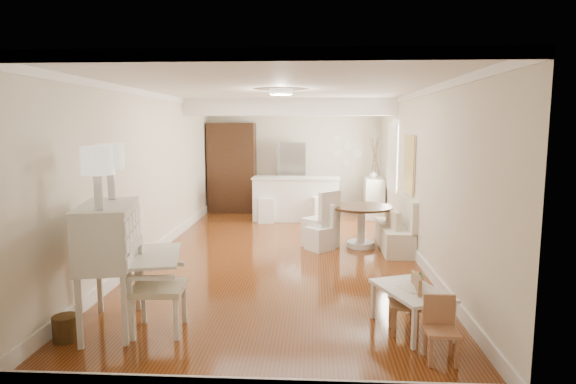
# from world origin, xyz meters

# --- Properties ---
(room) EXTENTS (9.00, 9.04, 2.82)m
(room) POSITION_xyz_m (0.04, 0.32, 1.98)
(room) COLOR brown
(room) RESTS_ON ground
(secretary_bureau) EXTENTS (1.32, 1.33, 1.39)m
(secretary_bureau) POSITION_xyz_m (-1.70, -3.17, 0.70)
(secretary_bureau) COLOR silver
(secretary_bureau) RESTS_ON ground
(gustavian_armchair) EXTENTS (0.63, 0.63, 1.02)m
(gustavian_armchair) POSITION_xyz_m (-1.14, -3.24, 0.51)
(gustavian_armchair) COLOR silver
(gustavian_armchair) RESTS_ON ground
(wicker_basket) EXTENTS (0.28, 0.28, 0.26)m
(wicker_basket) POSITION_xyz_m (-2.05, -3.51, 0.13)
(wicker_basket) COLOR #4F3618
(wicker_basket) RESTS_ON ground
(kids_table) EXTENTS (0.86, 1.07, 0.47)m
(kids_table) POSITION_xyz_m (1.60, -3.05, 0.23)
(kids_table) COLOR white
(kids_table) RESTS_ON ground
(kids_chair_a) EXTENTS (0.34, 0.34, 0.66)m
(kids_chair_a) POSITION_xyz_m (1.52, -3.13, 0.33)
(kids_chair_a) COLOR #9B6F46
(kids_chair_a) RESTS_ON ground
(kids_chair_b) EXTENTS (0.31, 0.31, 0.61)m
(kids_chair_b) POSITION_xyz_m (1.54, -2.97, 0.31)
(kids_chair_b) COLOR #A77B4C
(kids_chair_b) RESTS_ON ground
(kids_chair_c) EXTENTS (0.31, 0.31, 0.63)m
(kids_chair_c) POSITION_xyz_m (1.75, -3.76, 0.31)
(kids_chair_c) COLOR #AE734F
(kids_chair_c) RESTS_ON ground
(banquette) EXTENTS (0.52, 1.60, 0.98)m
(banquette) POSITION_xyz_m (1.99, 0.50, 0.49)
(banquette) COLOR silver
(banquette) RESTS_ON ground
(dining_table) EXTENTS (1.32, 1.32, 0.77)m
(dining_table) POSITION_xyz_m (1.40, 0.60, 0.38)
(dining_table) COLOR #3E2514
(dining_table) RESTS_ON ground
(slip_chair_near) EXTENTS (0.56, 0.56, 0.82)m
(slip_chair_near) POSITION_xyz_m (0.64, 0.35, 0.41)
(slip_chair_near) COLOR white
(slip_chair_near) RESTS_ON ground
(slip_chair_far) EXTENTS (0.73, 0.73, 1.06)m
(slip_chair_far) POSITION_xyz_m (0.65, 0.58, 0.53)
(slip_chair_far) COLOR white
(slip_chair_far) RESTS_ON ground
(breakfast_counter) EXTENTS (2.05, 0.65, 1.03)m
(breakfast_counter) POSITION_xyz_m (0.10, 3.10, 0.52)
(breakfast_counter) COLOR white
(breakfast_counter) RESTS_ON ground
(bar_stool_left) EXTENTS (0.42, 0.42, 0.90)m
(bar_stool_left) POSITION_xyz_m (-0.60, 2.82, 0.45)
(bar_stool_left) COLOR white
(bar_stool_left) RESTS_ON ground
(bar_stool_right) EXTENTS (0.50, 0.50, 0.96)m
(bar_stool_right) POSITION_xyz_m (0.66, 2.87, 0.48)
(bar_stool_right) COLOR white
(bar_stool_right) RESTS_ON ground
(pantry_cabinet) EXTENTS (1.20, 0.60, 2.30)m
(pantry_cabinet) POSITION_xyz_m (-1.60, 4.18, 1.15)
(pantry_cabinet) COLOR #381E11
(pantry_cabinet) RESTS_ON ground
(fridge) EXTENTS (0.75, 0.65, 1.80)m
(fridge) POSITION_xyz_m (0.30, 4.15, 0.90)
(fridge) COLOR silver
(fridge) RESTS_ON ground
(sideboard) EXTENTS (0.50, 1.03, 0.97)m
(sideboard) POSITION_xyz_m (2.00, 3.63, 0.48)
(sideboard) COLOR silver
(sideboard) RESTS_ON ground
(pencil_cup) EXTENTS (0.16, 0.16, 0.11)m
(pencil_cup) POSITION_xyz_m (1.70, -2.83, 0.52)
(pencil_cup) COLOR #5EA26A
(pencil_cup) RESTS_ON kids_table
(branch_vase) EXTENTS (0.19, 0.19, 0.19)m
(branch_vase) POSITION_xyz_m (1.98, 3.58, 1.06)
(branch_vase) COLOR silver
(branch_vase) RESTS_ON sideboard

